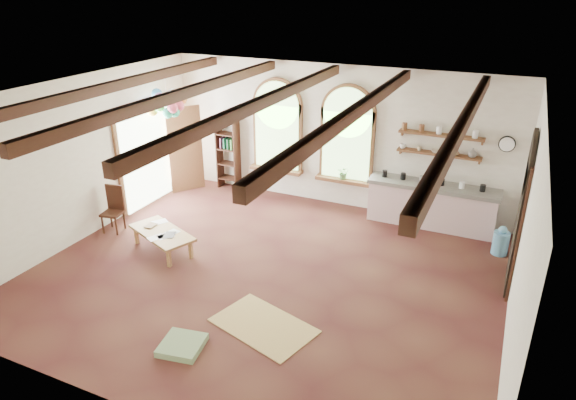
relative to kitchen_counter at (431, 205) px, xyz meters
The scene contains 27 objects.
floor 3.97m from the kitchen_counter, 125.71° to the right, with size 8.00×8.00×0.00m, color #573024.
ceiling_beams 4.73m from the kitchen_counter, 125.71° to the right, with size 6.20×6.80×0.18m, color #381D12, non-canonical shape.
window_left 3.88m from the kitchen_counter, behind, with size 1.30×0.28×2.20m.
window_right 2.32m from the kitchen_counter, behind, with size 1.30×0.28×2.20m.
left_doorway 6.44m from the kitchen_counter, 167.37° to the right, with size 0.10×1.90×2.50m, color brown.
right_doorway 2.45m from the kitchen_counter, 45.86° to the right, with size 0.10×1.30×2.40m, color black.
kitchen_counter is the anchor object (origin of this frame).
wall_shelf_lower 1.09m from the kitchen_counter, 90.00° to the left, with size 1.70×0.24×0.04m, color brown.
wall_shelf_upper 1.49m from the kitchen_counter, 90.00° to the left, with size 1.70×0.24×0.04m, color brown.
wall_clock 1.91m from the kitchen_counter, 11.31° to the left, with size 0.32×0.32×0.04m, color black.
bookshelf 5.02m from the kitchen_counter, behind, with size 0.53×0.32×1.80m.
coffee_table 5.56m from the kitchen_counter, 144.07° to the right, with size 1.57×1.16×0.41m.
side_chair 6.66m from the kitchen_counter, 153.43° to the right, with size 0.45×0.45×0.97m.
floor_mat 4.88m from the kitchen_counter, 109.92° to the right, with size 1.52×0.94×0.02m, color tan.
floor_cushion 6.05m from the kitchen_counter, 114.33° to the right, with size 0.58×0.58×0.10m, color gray.
water_jug_a 1.63m from the kitchen_counter, 25.77° to the right, with size 0.30×0.30×0.58m.
water_jug_b 1.03m from the kitchen_counter, ahead, with size 0.27×0.27×0.52m.
balloon_cluster 6.12m from the kitchen_counter, 168.27° to the right, with size 0.78×0.83×1.15m.
table_book 5.85m from the kitchen_counter, 147.34° to the right, with size 0.17×0.25×0.02m, color olive.
tablet 5.41m from the kitchen_counter, 142.13° to the right, with size 0.19×0.27×0.01m, color black.
potted_plant_left 3.72m from the kitchen_counter, behind, with size 0.27×0.23×0.30m, color #598C4C.
potted_plant_right 2.04m from the kitchen_counter, behind, with size 0.27×0.23×0.30m, color #598C4C.
shelf_cup_a 1.38m from the kitchen_counter, 166.50° to the left, with size 0.12×0.10×0.10m, color white.
shelf_cup_b 1.22m from the kitchen_counter, 155.77° to the left, with size 0.10×0.10×0.09m, color beige.
shelf_bowl_a 1.14m from the kitchen_counter, 105.52° to the left, with size 0.22×0.22×0.05m, color beige.
shelf_bowl_b 1.18m from the kitchen_counter, 30.96° to the left, with size 0.20×0.20×0.06m, color #8C664C.
shelf_vase 1.37m from the kitchen_counter, 15.48° to the left, with size 0.18×0.18×0.19m, color slate.
Camera 1 is at (3.63, -7.03, 4.88)m, focal length 32.00 mm.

